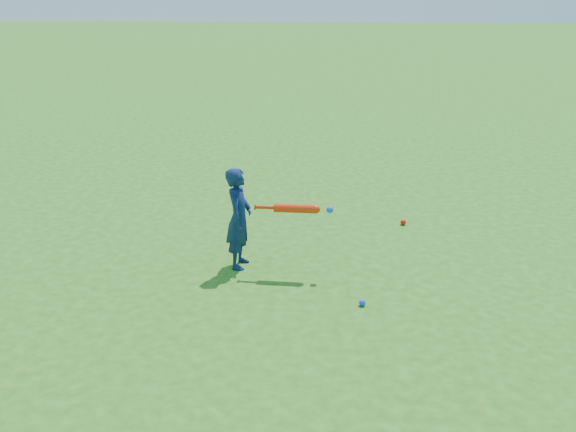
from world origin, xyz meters
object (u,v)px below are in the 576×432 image
at_px(bat_swing, 298,209).
at_px(ground_ball_blue, 362,303).
at_px(ground_ball_red, 403,222).
at_px(child, 239,218).

bearing_deg(bat_swing, ground_ball_blue, -46.49).
bearing_deg(ground_ball_red, ground_ball_blue, -105.24).
xyz_separation_m(ground_ball_red, bat_swing, (-1.20, -1.39, 0.64)).
bearing_deg(ground_ball_blue, bat_swing, 131.13).
relative_size(ground_ball_red, ground_ball_blue, 1.10).
bearing_deg(child, ground_ball_red, -48.55).
height_order(child, ground_ball_blue, child).
relative_size(ground_ball_blue, bat_swing, 0.08).
relative_size(child, bat_swing, 1.34).
relative_size(child, ground_ball_red, 15.58).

